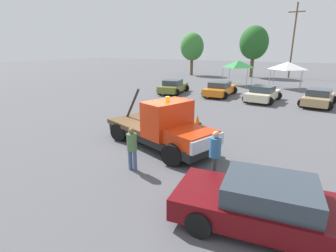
{
  "coord_description": "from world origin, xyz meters",
  "views": [
    {
      "loc": [
        5.89,
        -9.8,
        4.42
      ],
      "look_at": [
        0.5,
        0.0,
        1.05
      ],
      "focal_mm": 28.0,
      "sensor_mm": 36.0,
      "label": 1
    }
  ],
  "objects_px": {
    "parked_car_cream": "(263,94)",
    "tree_left": "(192,47)",
    "foreground_car": "(277,208)",
    "tree_center": "(254,43)",
    "parked_car_olive": "(173,87)",
    "canopy_tent_white": "(288,66)",
    "parked_car_tan": "(319,98)",
    "person_at_hood": "(132,146)",
    "canopy_tent_green": "(239,64)",
    "utility_pole": "(293,39)",
    "tow_truck": "(164,128)",
    "parked_car_orange": "(220,89)",
    "traffic_cone": "(197,120)",
    "person_near_truck": "(215,152)"
  },
  "relations": [
    {
      "from": "canopy_tent_green",
      "to": "utility_pole",
      "type": "bearing_deg",
      "value": 68.31
    },
    {
      "from": "person_near_truck",
      "to": "tree_center",
      "type": "relative_size",
      "value": 0.24
    },
    {
      "from": "foreground_car",
      "to": "traffic_cone",
      "type": "relative_size",
      "value": 9.76
    },
    {
      "from": "tree_left",
      "to": "parked_car_tan",
      "type": "bearing_deg",
      "value": -42.77
    },
    {
      "from": "parked_car_tan",
      "to": "traffic_cone",
      "type": "relative_size",
      "value": 8.4
    },
    {
      "from": "parked_car_orange",
      "to": "tree_center",
      "type": "distance_m",
      "value": 18.59
    },
    {
      "from": "person_at_hood",
      "to": "tow_truck",
      "type": "bearing_deg",
      "value": -2.72
    },
    {
      "from": "person_near_truck",
      "to": "parked_car_orange",
      "type": "bearing_deg",
      "value": -87.93
    },
    {
      "from": "tree_center",
      "to": "tow_truck",
      "type": "bearing_deg",
      "value": -84.84
    },
    {
      "from": "parked_car_tan",
      "to": "utility_pole",
      "type": "distance_m",
      "value": 21.2
    },
    {
      "from": "tree_left",
      "to": "tow_truck",
      "type": "bearing_deg",
      "value": -68.29
    },
    {
      "from": "person_at_hood",
      "to": "parked_car_tan",
      "type": "height_order",
      "value": "person_at_hood"
    },
    {
      "from": "person_at_hood",
      "to": "utility_pole",
      "type": "bearing_deg",
      "value": -7.82
    },
    {
      "from": "tow_truck",
      "to": "person_at_hood",
      "type": "relative_size",
      "value": 3.72
    },
    {
      "from": "parked_car_olive",
      "to": "canopy_tent_white",
      "type": "xyz_separation_m",
      "value": [
        9.53,
        8.78,
        1.84
      ]
    },
    {
      "from": "tree_center",
      "to": "traffic_cone",
      "type": "xyz_separation_m",
      "value": [
        2.71,
        -27.91,
        -4.78
      ]
    },
    {
      "from": "utility_pole",
      "to": "canopy_tent_white",
      "type": "bearing_deg",
      "value": -86.68
    },
    {
      "from": "tow_truck",
      "to": "parked_car_cream",
      "type": "distance_m",
      "value": 13.59
    },
    {
      "from": "foreground_car",
      "to": "tree_center",
      "type": "relative_size",
      "value": 0.72
    },
    {
      "from": "parked_car_olive",
      "to": "tree_left",
      "type": "bearing_deg",
      "value": 10.73
    },
    {
      "from": "person_at_hood",
      "to": "tree_left",
      "type": "distance_m",
      "value": 35.55
    },
    {
      "from": "parked_car_orange",
      "to": "parked_car_tan",
      "type": "height_order",
      "value": "same"
    },
    {
      "from": "tree_left",
      "to": "person_at_hood",
      "type": "bearing_deg",
      "value": -69.66
    },
    {
      "from": "foreground_car",
      "to": "person_near_truck",
      "type": "height_order",
      "value": "person_near_truck"
    },
    {
      "from": "person_at_hood",
      "to": "tree_center",
      "type": "xyz_separation_m",
      "value": [
        -3.0,
        34.84,
        4.08
      ]
    },
    {
      "from": "parked_car_olive",
      "to": "utility_pole",
      "type": "bearing_deg",
      "value": -30.77
    },
    {
      "from": "canopy_tent_green",
      "to": "utility_pole",
      "type": "xyz_separation_m",
      "value": [
        4.68,
        11.78,
        2.98
      ]
    },
    {
      "from": "person_near_truck",
      "to": "tree_left",
      "type": "bearing_deg",
      "value": -80.17
    },
    {
      "from": "person_at_hood",
      "to": "canopy_tent_white",
      "type": "xyz_separation_m",
      "value": [
        2.86,
        24.75,
        1.53
      ]
    },
    {
      "from": "person_at_hood",
      "to": "canopy_tent_green",
      "type": "bearing_deg",
      "value": 1.39
    },
    {
      "from": "utility_pole",
      "to": "person_at_hood",
      "type": "bearing_deg",
      "value": -93.42
    },
    {
      "from": "foreground_car",
      "to": "canopy_tent_white",
      "type": "relative_size",
      "value": 1.75
    },
    {
      "from": "person_near_truck",
      "to": "parked_car_tan",
      "type": "xyz_separation_m",
      "value": [
        3.14,
        15.46,
        -0.38
      ]
    },
    {
      "from": "parked_car_cream",
      "to": "canopy_tent_green",
      "type": "xyz_separation_m",
      "value": [
        -4.43,
        8.77,
        1.87
      ]
    },
    {
      "from": "canopy_tent_white",
      "to": "foreground_car",
      "type": "bearing_deg",
      "value": -84.94
    },
    {
      "from": "parked_car_cream",
      "to": "parked_car_orange",
      "type": "bearing_deg",
      "value": 83.44
    },
    {
      "from": "person_at_hood",
      "to": "parked_car_olive",
      "type": "bearing_deg",
      "value": 18.25
    },
    {
      "from": "parked_car_orange",
      "to": "canopy_tent_green",
      "type": "bearing_deg",
      "value": 2.32
    },
    {
      "from": "tow_truck",
      "to": "traffic_cone",
      "type": "bearing_deg",
      "value": 112.09
    },
    {
      "from": "person_at_hood",
      "to": "canopy_tent_green",
      "type": "distance_m",
      "value": 24.86
    },
    {
      "from": "parked_car_olive",
      "to": "canopy_tent_white",
      "type": "relative_size",
      "value": 1.48
    },
    {
      "from": "tow_truck",
      "to": "parked_car_olive",
      "type": "xyz_separation_m",
      "value": [
        -6.6,
        13.51,
        -0.3
      ]
    },
    {
      "from": "person_near_truck",
      "to": "tree_center",
      "type": "xyz_separation_m",
      "value": [
        -5.91,
        34.11,
        4.01
      ]
    },
    {
      "from": "canopy_tent_white",
      "to": "tow_truck",
      "type": "bearing_deg",
      "value": -97.49
    },
    {
      "from": "tow_truck",
      "to": "tree_center",
      "type": "relative_size",
      "value": 0.82
    },
    {
      "from": "parked_car_olive",
      "to": "tree_center",
      "type": "bearing_deg",
      "value": -18.42
    },
    {
      "from": "foreground_car",
      "to": "canopy_tent_green",
      "type": "relative_size",
      "value": 1.83
    },
    {
      "from": "parked_car_cream",
      "to": "tree_left",
      "type": "xyz_separation_m",
      "value": [
        -14.22,
        17.26,
        3.83
      ]
    },
    {
      "from": "parked_car_tan",
      "to": "foreground_car",
      "type": "bearing_deg",
      "value": -175.24
    },
    {
      "from": "person_at_hood",
      "to": "parked_car_orange",
      "type": "distance_m",
      "value": 16.94
    }
  ]
}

